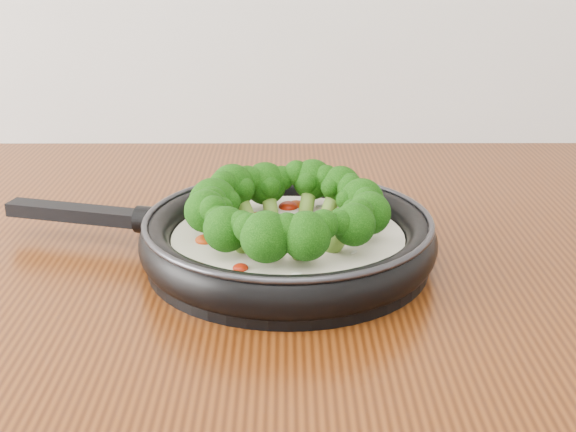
{
  "coord_description": "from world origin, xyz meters",
  "views": [
    {
      "loc": [
        0.05,
        0.35,
        1.21
      ],
      "look_at": [
        0.05,
        1.04,
        0.95
      ],
      "focal_mm": 47.01,
      "sensor_mm": 36.0,
      "label": 1
    }
  ],
  "objects": [
    {
      "name": "skillet",
      "position": [
        0.05,
        1.04,
        0.93
      ],
      "size": [
        0.48,
        0.36,
        0.09
      ],
      "color": "black",
      "rests_on": "counter"
    }
  ]
}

